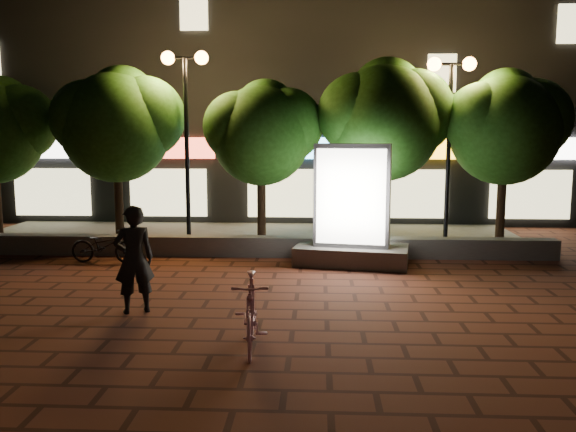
# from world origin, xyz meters

# --- Properties ---
(ground) EXTENTS (80.00, 80.00, 0.00)m
(ground) POSITION_xyz_m (0.00, 0.00, 0.00)
(ground) COLOR #4E2318
(ground) RESTS_ON ground
(retaining_wall) EXTENTS (16.00, 0.45, 0.50)m
(retaining_wall) POSITION_xyz_m (0.00, 4.00, 0.25)
(retaining_wall) COLOR slate
(retaining_wall) RESTS_ON ground
(sidewalk) EXTENTS (16.00, 5.00, 0.08)m
(sidewalk) POSITION_xyz_m (0.00, 6.50, 0.04)
(sidewalk) COLOR slate
(sidewalk) RESTS_ON ground
(building_block) EXTENTS (28.00, 8.12, 11.30)m
(building_block) POSITION_xyz_m (-0.01, 12.99, 5.00)
(building_block) COLOR black
(building_block) RESTS_ON ground
(tree_left) EXTENTS (3.60, 3.00, 4.89)m
(tree_left) POSITION_xyz_m (-3.45, 5.46, 3.44)
(tree_left) COLOR black
(tree_left) RESTS_ON sidewalk
(tree_mid) EXTENTS (3.24, 2.70, 4.50)m
(tree_mid) POSITION_xyz_m (0.55, 5.46, 3.22)
(tree_mid) COLOR black
(tree_mid) RESTS_ON sidewalk
(tree_right) EXTENTS (3.72, 3.10, 5.07)m
(tree_right) POSITION_xyz_m (3.86, 5.46, 3.57)
(tree_right) COLOR black
(tree_right) RESTS_ON sidewalk
(tree_far_right) EXTENTS (3.48, 2.90, 4.76)m
(tree_far_right) POSITION_xyz_m (7.05, 5.46, 3.37)
(tree_far_right) COLOR black
(tree_far_right) RESTS_ON sidewalk
(street_lamp_left) EXTENTS (1.26, 0.36, 5.18)m
(street_lamp_left) POSITION_xyz_m (-1.50, 5.20, 4.03)
(street_lamp_left) COLOR black
(street_lamp_left) RESTS_ON sidewalk
(street_lamp_right) EXTENTS (1.26, 0.36, 4.98)m
(street_lamp_right) POSITION_xyz_m (5.50, 5.20, 3.89)
(street_lamp_right) COLOR black
(street_lamp_right) RESTS_ON sidewalk
(ad_kiosk) EXTENTS (2.83, 1.75, 2.87)m
(ad_kiosk) POSITION_xyz_m (2.87, 3.19, 1.16)
(ad_kiosk) COLOR slate
(ad_kiosk) RESTS_ON ground
(scooter_pink) EXTENTS (0.66, 1.84, 1.08)m
(scooter_pink) POSITION_xyz_m (1.10, -2.48, 0.54)
(scooter_pink) COLOR #C17D9E
(scooter_pink) RESTS_ON ground
(rider) EXTENTS (0.82, 0.71, 1.89)m
(rider) POSITION_xyz_m (-1.12, -0.84, 0.95)
(rider) COLOR black
(rider) RESTS_ON ground
(scooter_parked) EXTENTS (1.66, 0.65, 0.86)m
(scooter_parked) POSITION_xyz_m (-3.07, 3.00, 0.43)
(scooter_parked) COLOR black
(scooter_parked) RESTS_ON ground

